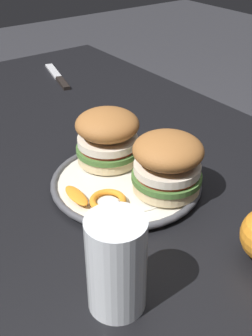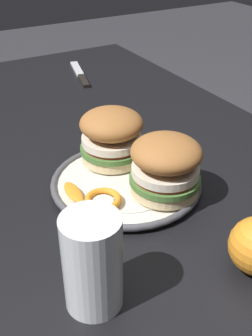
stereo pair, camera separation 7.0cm
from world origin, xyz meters
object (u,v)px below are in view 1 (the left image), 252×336
object	(u,v)px
table_knife	(59,78)
dinner_plate	(126,183)
dining_table	(105,212)
sandwich_half_left	(108,136)
sandwich_half_right	(167,162)
drinking_glass	(116,269)

from	to	relation	value
table_knife	dinner_plate	bearing A→B (deg)	-16.53
dining_table	sandwich_half_left	size ratio (longest dim) A/B	10.86
sandwich_half_left	sandwich_half_right	world-z (taller)	same
dining_table	drinking_glass	xyz separation A→B (m)	(0.26, -0.15, 0.15)
dining_table	sandwich_half_left	xyz separation A→B (m)	(-0.02, 0.02, 0.16)
sandwich_half_right	table_knife	world-z (taller)	sandwich_half_right
sandwich_half_right	drinking_glass	distance (m)	0.24
sandwich_half_left	table_knife	xyz separation A→B (m)	(-0.48, 0.15, -0.07)
sandwich_half_left	table_knife	bearing A→B (deg)	162.35
dining_table	table_knife	xyz separation A→B (m)	(-0.50, 0.18, 0.09)
sandwich_half_left	drinking_glass	size ratio (longest dim) A/B	1.04
dining_table	dinner_plate	distance (m)	0.11
sandwich_half_right	table_knife	size ratio (longest dim) A/B	0.56
dinner_plate	drinking_glass	world-z (taller)	drinking_glass
dinner_plate	sandwich_half_left	xyz separation A→B (m)	(-0.07, 0.01, 0.06)
drinking_glass	table_knife	size ratio (longest dim) A/B	0.61
dinner_plate	sandwich_half_right	bearing A→B (deg)	31.62
drinking_glass	dinner_plate	bearing A→B (deg)	141.33
drinking_glass	dining_table	bearing A→B (deg)	149.71
dinner_plate	sandwich_half_left	world-z (taller)	sandwich_half_left
dinner_plate	sandwich_half_left	size ratio (longest dim) A/B	1.94
dining_table	drinking_glass	size ratio (longest dim) A/B	11.29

